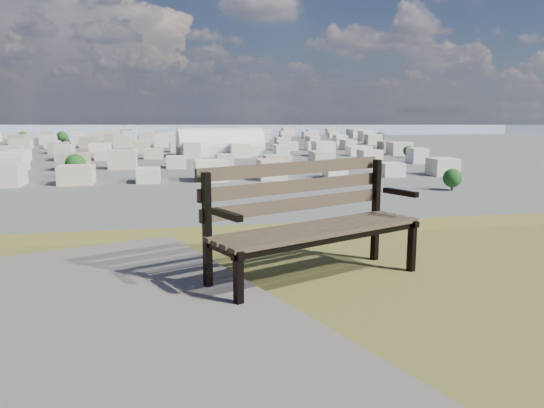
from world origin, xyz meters
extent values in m
cube|color=#403324|center=(-0.92, 2.18, 25.45)|extent=(1.70, 0.82, 0.04)
cube|color=#403324|center=(-0.97, 2.29, 25.45)|extent=(1.70, 0.82, 0.04)
cube|color=#403324|center=(-1.02, 2.40, 25.45)|extent=(1.70, 0.82, 0.04)
cube|color=#403324|center=(-1.06, 2.51, 25.45)|extent=(1.70, 0.82, 0.04)
cube|color=#403324|center=(-1.10, 2.59, 25.61)|extent=(1.68, 0.78, 0.10)
cube|color=#403324|center=(-1.11, 2.61, 25.75)|extent=(1.68, 0.78, 0.10)
cube|color=#403324|center=(-1.12, 2.63, 25.90)|extent=(1.68, 0.78, 0.10)
cube|color=black|center=(-1.70, 1.80, 25.22)|extent=(0.07, 0.08, 0.45)
cube|color=black|center=(-1.88, 2.20, 25.47)|extent=(0.07, 0.08, 0.93)
cube|color=black|center=(-1.79, 1.99, 25.42)|extent=(0.25, 0.48, 0.05)
cube|color=black|center=(-1.76, 1.94, 25.67)|extent=(0.20, 0.35, 0.05)
cube|color=black|center=(-0.11, 2.52, 25.22)|extent=(0.07, 0.08, 0.45)
cube|color=black|center=(-0.29, 2.91, 25.47)|extent=(0.07, 0.08, 0.93)
cube|color=black|center=(-0.20, 2.70, 25.42)|extent=(0.25, 0.48, 0.05)
cube|color=black|center=(-0.17, 2.66, 25.67)|extent=(0.20, 0.35, 0.05)
cube|color=black|center=(-0.91, 2.17, 25.40)|extent=(1.68, 0.78, 0.04)
cube|color=black|center=(-1.07, 2.52, 25.40)|extent=(1.68, 0.78, 0.04)
cube|color=#6C645D|center=(-2.84, 1.33, 25.04)|extent=(4.31, 5.08, 0.09)
cube|color=beige|center=(26.57, 316.58, 2.80)|extent=(52.39, 26.56, 5.60)
cylinder|color=silver|center=(26.57, 316.58, 5.60)|extent=(52.39, 26.56, 21.28)
cube|color=beige|center=(-60.00, 200.00, 3.50)|extent=(11.00, 11.00, 7.00)
cube|color=#B8AC9E|center=(-36.00, 200.00, 3.50)|extent=(11.00, 11.00, 7.00)
cube|color=#BDAB96|center=(-12.00, 200.00, 3.50)|extent=(11.00, 11.00, 7.00)
cube|color=#B9B9BE|center=(12.00, 200.00, 3.50)|extent=(11.00, 11.00, 7.00)
cube|color=beige|center=(36.00, 200.00, 3.50)|extent=(11.00, 11.00, 7.00)
cube|color=gray|center=(60.00, 200.00, 3.50)|extent=(11.00, 11.00, 7.00)
cube|color=beige|center=(84.00, 200.00, 3.50)|extent=(11.00, 11.00, 7.00)
cube|color=beige|center=(108.00, 200.00, 3.50)|extent=(11.00, 11.00, 7.00)
cube|color=#BDAB96|center=(-72.00, 250.00, 3.50)|extent=(11.00, 11.00, 7.00)
cube|color=#B9B9BE|center=(-48.00, 250.00, 3.50)|extent=(11.00, 11.00, 7.00)
cube|color=beige|center=(-24.00, 250.00, 3.50)|extent=(11.00, 11.00, 7.00)
cube|color=gray|center=(0.00, 250.00, 3.50)|extent=(11.00, 11.00, 7.00)
cube|color=beige|center=(24.00, 250.00, 3.50)|extent=(11.00, 11.00, 7.00)
cube|color=beige|center=(48.00, 250.00, 3.50)|extent=(11.00, 11.00, 7.00)
cube|color=beige|center=(72.00, 250.00, 3.50)|extent=(11.00, 11.00, 7.00)
cube|color=#B8AC9E|center=(96.00, 250.00, 3.50)|extent=(11.00, 11.00, 7.00)
cube|color=#BDAB96|center=(120.00, 250.00, 3.50)|extent=(11.00, 11.00, 7.00)
cube|color=gray|center=(-84.00, 300.00, 3.50)|extent=(11.00, 11.00, 7.00)
cube|color=beige|center=(-60.00, 300.00, 3.50)|extent=(11.00, 11.00, 7.00)
cube|color=beige|center=(-36.00, 300.00, 3.50)|extent=(11.00, 11.00, 7.00)
cube|color=beige|center=(-12.00, 300.00, 3.50)|extent=(11.00, 11.00, 7.00)
cube|color=#B8AC9E|center=(12.00, 300.00, 3.50)|extent=(11.00, 11.00, 7.00)
cube|color=#BDAB96|center=(36.00, 300.00, 3.50)|extent=(11.00, 11.00, 7.00)
cube|color=#B9B9BE|center=(60.00, 300.00, 3.50)|extent=(11.00, 11.00, 7.00)
cube|color=beige|center=(84.00, 300.00, 3.50)|extent=(11.00, 11.00, 7.00)
cube|color=gray|center=(108.00, 300.00, 3.50)|extent=(11.00, 11.00, 7.00)
cube|color=beige|center=(132.00, 300.00, 3.50)|extent=(11.00, 11.00, 7.00)
cube|color=#B8AC9E|center=(-96.00, 350.00, 3.50)|extent=(11.00, 11.00, 7.00)
cube|color=#BDAB96|center=(-72.00, 350.00, 3.50)|extent=(11.00, 11.00, 7.00)
cube|color=#B9B9BE|center=(-48.00, 350.00, 3.50)|extent=(11.00, 11.00, 7.00)
cube|color=beige|center=(-24.00, 350.00, 3.50)|extent=(11.00, 11.00, 7.00)
cube|color=gray|center=(0.00, 350.00, 3.50)|extent=(11.00, 11.00, 7.00)
cube|color=beige|center=(24.00, 350.00, 3.50)|extent=(11.00, 11.00, 7.00)
cube|color=beige|center=(48.00, 350.00, 3.50)|extent=(11.00, 11.00, 7.00)
cube|color=beige|center=(72.00, 350.00, 3.50)|extent=(11.00, 11.00, 7.00)
cube|color=#B8AC9E|center=(96.00, 350.00, 3.50)|extent=(11.00, 11.00, 7.00)
cube|color=#BDAB96|center=(120.00, 350.00, 3.50)|extent=(11.00, 11.00, 7.00)
cube|color=#B9B9BE|center=(144.00, 350.00, 3.50)|extent=(11.00, 11.00, 7.00)
cube|color=beige|center=(-108.00, 400.00, 3.50)|extent=(11.00, 11.00, 7.00)
cube|color=beige|center=(-84.00, 400.00, 3.50)|extent=(11.00, 11.00, 7.00)
cube|color=beige|center=(-60.00, 400.00, 3.50)|extent=(11.00, 11.00, 7.00)
cube|color=#B8AC9E|center=(-36.00, 400.00, 3.50)|extent=(11.00, 11.00, 7.00)
cube|color=#BDAB96|center=(-12.00, 400.00, 3.50)|extent=(11.00, 11.00, 7.00)
cube|color=#B9B9BE|center=(12.00, 400.00, 3.50)|extent=(11.00, 11.00, 7.00)
cube|color=beige|center=(36.00, 400.00, 3.50)|extent=(11.00, 11.00, 7.00)
cube|color=gray|center=(60.00, 400.00, 3.50)|extent=(11.00, 11.00, 7.00)
cube|color=beige|center=(84.00, 400.00, 3.50)|extent=(11.00, 11.00, 7.00)
cube|color=beige|center=(108.00, 400.00, 3.50)|extent=(11.00, 11.00, 7.00)
cube|color=beige|center=(132.00, 400.00, 3.50)|extent=(11.00, 11.00, 7.00)
cube|color=#B8AC9E|center=(156.00, 400.00, 3.50)|extent=(11.00, 11.00, 7.00)
cube|color=beige|center=(-120.00, 450.00, 3.50)|extent=(11.00, 11.00, 7.00)
cube|color=gray|center=(-96.00, 450.00, 3.50)|extent=(11.00, 11.00, 7.00)
cube|color=beige|center=(-72.00, 450.00, 3.50)|extent=(11.00, 11.00, 7.00)
cube|color=beige|center=(-48.00, 450.00, 3.50)|extent=(11.00, 11.00, 7.00)
cube|color=beige|center=(-24.00, 450.00, 3.50)|extent=(11.00, 11.00, 7.00)
cube|color=#B8AC9E|center=(0.00, 450.00, 3.50)|extent=(11.00, 11.00, 7.00)
cube|color=#BDAB96|center=(24.00, 450.00, 3.50)|extent=(11.00, 11.00, 7.00)
cube|color=#B9B9BE|center=(48.00, 450.00, 3.50)|extent=(11.00, 11.00, 7.00)
cube|color=beige|center=(72.00, 450.00, 3.50)|extent=(11.00, 11.00, 7.00)
cube|color=gray|center=(96.00, 450.00, 3.50)|extent=(11.00, 11.00, 7.00)
cube|color=beige|center=(120.00, 450.00, 3.50)|extent=(11.00, 11.00, 7.00)
cube|color=beige|center=(144.00, 450.00, 3.50)|extent=(11.00, 11.00, 7.00)
cube|color=beige|center=(168.00, 450.00, 3.50)|extent=(11.00, 11.00, 7.00)
cube|color=#B9B9BE|center=(-132.00, 500.00, 3.50)|extent=(11.00, 11.00, 7.00)
cube|color=beige|center=(-108.00, 500.00, 3.50)|extent=(11.00, 11.00, 7.00)
cube|color=gray|center=(-84.00, 500.00, 3.50)|extent=(11.00, 11.00, 7.00)
cube|color=beige|center=(-60.00, 500.00, 3.50)|extent=(11.00, 11.00, 7.00)
cube|color=beige|center=(-36.00, 500.00, 3.50)|extent=(11.00, 11.00, 7.00)
cube|color=beige|center=(-12.00, 500.00, 3.50)|extent=(11.00, 11.00, 7.00)
cube|color=#B8AC9E|center=(12.00, 500.00, 3.50)|extent=(11.00, 11.00, 7.00)
cube|color=#BDAB96|center=(36.00, 500.00, 3.50)|extent=(11.00, 11.00, 7.00)
cube|color=#B9B9BE|center=(60.00, 500.00, 3.50)|extent=(11.00, 11.00, 7.00)
cube|color=beige|center=(84.00, 500.00, 3.50)|extent=(11.00, 11.00, 7.00)
cube|color=gray|center=(108.00, 500.00, 3.50)|extent=(11.00, 11.00, 7.00)
cube|color=beige|center=(132.00, 500.00, 3.50)|extent=(11.00, 11.00, 7.00)
cube|color=beige|center=(156.00, 500.00, 3.50)|extent=(11.00, 11.00, 7.00)
cube|color=beige|center=(180.00, 500.00, 3.50)|extent=(11.00, 11.00, 7.00)
cube|color=#B9B9BE|center=(-144.00, 550.00, 3.50)|extent=(11.00, 11.00, 7.00)
cube|color=beige|center=(-120.00, 550.00, 3.50)|extent=(11.00, 11.00, 7.00)
cube|color=gray|center=(-96.00, 550.00, 3.50)|extent=(11.00, 11.00, 7.00)
cube|color=beige|center=(-72.00, 550.00, 3.50)|extent=(11.00, 11.00, 7.00)
cube|color=beige|center=(-48.00, 550.00, 3.50)|extent=(11.00, 11.00, 7.00)
cube|color=beige|center=(-24.00, 550.00, 3.50)|extent=(11.00, 11.00, 7.00)
cube|color=#B8AC9E|center=(0.00, 550.00, 3.50)|extent=(11.00, 11.00, 7.00)
cube|color=#BDAB96|center=(24.00, 550.00, 3.50)|extent=(11.00, 11.00, 7.00)
cube|color=#B9B9BE|center=(48.00, 550.00, 3.50)|extent=(11.00, 11.00, 7.00)
cube|color=beige|center=(72.00, 550.00, 3.50)|extent=(11.00, 11.00, 7.00)
cube|color=gray|center=(96.00, 550.00, 3.50)|extent=(11.00, 11.00, 7.00)
cube|color=beige|center=(120.00, 550.00, 3.50)|extent=(11.00, 11.00, 7.00)
cube|color=beige|center=(144.00, 550.00, 3.50)|extent=(11.00, 11.00, 7.00)
cube|color=beige|center=(168.00, 550.00, 3.50)|extent=(11.00, 11.00, 7.00)
cube|color=#B8AC9E|center=(192.00, 550.00, 3.50)|extent=(11.00, 11.00, 7.00)
cylinder|color=#34201A|center=(90.00, 160.00, 1.05)|extent=(0.80, 0.80, 2.10)
sphere|color=#153613|center=(90.00, 160.00, 4.20)|extent=(6.30, 6.30, 6.30)
cylinder|color=#34201A|center=(-40.00, 220.00, 1.35)|extent=(0.80, 0.80, 2.70)
sphere|color=#153613|center=(-40.00, 220.00, 5.40)|extent=(8.10, 8.10, 8.10)
cylinder|color=#34201A|center=(130.00, 280.00, 0.97)|extent=(0.80, 0.80, 1.95)
sphere|color=#153613|center=(130.00, 280.00, 3.90)|extent=(5.85, 5.85, 5.85)
cylinder|color=#34201A|center=(60.00, 400.00, 1.12)|extent=(0.80, 0.80, 2.25)
sphere|color=#153613|center=(60.00, 400.00, 4.50)|extent=(6.75, 6.75, 6.75)
cylinder|color=#34201A|center=(-90.00, 460.00, 1.43)|extent=(0.80, 0.80, 2.85)
sphere|color=#153613|center=(-90.00, 460.00, 5.70)|extent=(8.55, 8.55, 8.55)
cylinder|color=#34201A|center=(-130.00, 500.00, 1.20)|extent=(0.80, 0.80, 2.40)
sphere|color=#153613|center=(-130.00, 500.00, 4.80)|extent=(7.20, 7.20, 7.20)
cylinder|color=#34201A|center=(40.00, 300.00, 1.05)|extent=(0.80, 0.80, 2.10)
sphere|color=#153613|center=(40.00, 300.00, 4.20)|extent=(6.30, 6.30, 6.30)
cylinder|color=#34201A|center=(170.00, 420.00, 1.27)|extent=(0.80, 0.80, 2.55)
sphere|color=#153613|center=(170.00, 420.00, 5.10)|extent=(7.65, 7.65, 7.65)
cube|color=#8BA0B1|center=(0.00, 900.00, 0.00)|extent=(2400.00, 700.00, 0.12)
cube|color=#8F97B2|center=(150.00, 1390.00, 22.50)|extent=(700.00, 220.00, 45.00)
cube|color=#8F97B2|center=(650.00, 1430.00, 30.00)|extent=(500.00, 220.00, 60.00)
camera|label=1|loc=(-2.12, -1.60, 26.37)|focal=35.00mm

